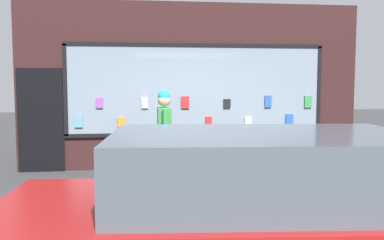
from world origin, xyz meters
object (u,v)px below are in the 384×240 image
Objects in this scene: person_browsing at (164,132)px; display_table_main at (203,145)px; parked_car at (261,213)px; small_dog at (194,177)px.

display_table_main is at bearing -55.34° from person_browsing.
display_table_main is at bearing 92.92° from parked_car.
person_browsing reaches higher than small_dog.
small_dog is (-0.26, -0.74, -0.43)m from display_table_main.
small_dog is (0.46, -0.25, -0.73)m from person_browsing.
person_browsing is 3.08× the size of small_dog.
parked_car is at bearing 153.20° from small_dog.
person_browsing reaches higher than parked_car.
small_dog is at bearing -118.00° from person_browsing.
person_browsing reaches higher than display_table_main.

